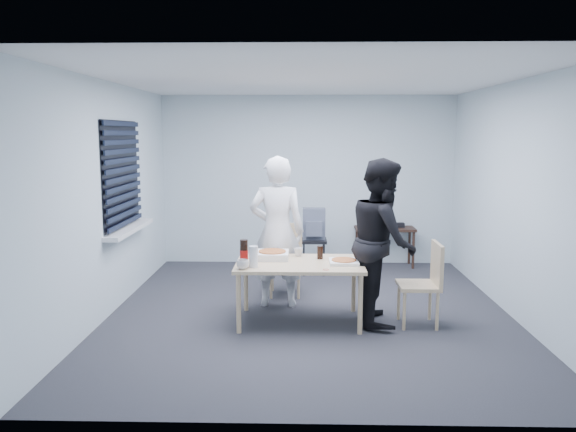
{
  "coord_description": "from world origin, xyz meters",
  "views": [
    {
      "loc": [
        -0.09,
        -6.19,
        2.03
      ],
      "look_at": [
        -0.25,
        0.1,
        1.1
      ],
      "focal_mm": 35.0,
      "sensor_mm": 36.0,
      "label": 1
    }
  ],
  "objects_px": {
    "person_black": "(382,241)",
    "mug_b": "(298,252)",
    "stool": "(314,247)",
    "chair_far": "(285,254)",
    "chair_right": "(427,278)",
    "dining_table": "(300,268)",
    "backpack": "(314,224)",
    "person_white": "(277,232)",
    "mug_a": "(243,264)",
    "soda_bottle": "(244,253)",
    "side_table": "(385,233)"
  },
  "relations": [
    {
      "from": "chair_far",
      "to": "mug_a",
      "type": "xyz_separation_m",
      "value": [
        -0.39,
        -1.42,
        0.2
      ]
    },
    {
      "from": "mug_a",
      "to": "soda_bottle",
      "type": "relative_size",
      "value": 0.44
    },
    {
      "from": "chair_right",
      "to": "side_table",
      "type": "relative_size",
      "value": 0.99
    },
    {
      "from": "backpack",
      "to": "stool",
      "type": "bearing_deg",
      "value": 97.15
    },
    {
      "from": "person_black",
      "to": "mug_b",
      "type": "height_order",
      "value": "person_black"
    },
    {
      "from": "dining_table",
      "to": "soda_bottle",
      "type": "height_order",
      "value": "soda_bottle"
    },
    {
      "from": "dining_table",
      "to": "soda_bottle",
      "type": "bearing_deg",
      "value": -163.13
    },
    {
      "from": "chair_right",
      "to": "person_black",
      "type": "height_order",
      "value": "person_black"
    },
    {
      "from": "chair_right",
      "to": "soda_bottle",
      "type": "xyz_separation_m",
      "value": [
        -1.92,
        -0.1,
        0.28
      ]
    },
    {
      "from": "person_white",
      "to": "mug_b",
      "type": "height_order",
      "value": "person_white"
    },
    {
      "from": "chair_far",
      "to": "mug_b",
      "type": "distance_m",
      "value": 0.83
    },
    {
      "from": "backpack",
      "to": "person_white",
      "type": "bearing_deg",
      "value": -100.04
    },
    {
      "from": "chair_far",
      "to": "side_table",
      "type": "distance_m",
      "value": 2.11
    },
    {
      "from": "dining_table",
      "to": "person_black",
      "type": "xyz_separation_m",
      "value": [
        0.88,
        0.04,
        0.29
      ]
    },
    {
      "from": "dining_table",
      "to": "chair_right",
      "type": "bearing_deg",
      "value": -3.15
    },
    {
      "from": "person_black",
      "to": "mug_a",
      "type": "bearing_deg",
      "value": 104.01
    },
    {
      "from": "side_table",
      "to": "backpack",
      "type": "distance_m",
      "value": 1.23
    },
    {
      "from": "chair_far",
      "to": "soda_bottle",
      "type": "bearing_deg",
      "value": -107.11
    },
    {
      "from": "mug_b",
      "to": "chair_far",
      "type": "bearing_deg",
      "value": 102.13
    },
    {
      "from": "person_black",
      "to": "mug_b",
      "type": "relative_size",
      "value": 17.7
    },
    {
      "from": "backpack",
      "to": "soda_bottle",
      "type": "xyz_separation_m",
      "value": [
        -0.77,
        -2.27,
        0.06
      ]
    },
    {
      "from": "side_table",
      "to": "soda_bottle",
      "type": "height_order",
      "value": "soda_bottle"
    },
    {
      "from": "mug_b",
      "to": "side_table",
      "type": "bearing_deg",
      "value": 60.48
    },
    {
      "from": "side_table",
      "to": "mug_a",
      "type": "relative_size",
      "value": 7.34
    },
    {
      "from": "mug_b",
      "to": "dining_table",
      "type": "bearing_deg",
      "value": -87.15
    },
    {
      "from": "mug_a",
      "to": "person_white",
      "type": "bearing_deg",
      "value": 71.34
    },
    {
      "from": "soda_bottle",
      "to": "chair_right",
      "type": "bearing_deg",
      "value": 3.02
    },
    {
      "from": "mug_a",
      "to": "soda_bottle",
      "type": "bearing_deg",
      "value": 90.0
    },
    {
      "from": "chair_right",
      "to": "person_white",
      "type": "relative_size",
      "value": 0.5
    },
    {
      "from": "stool",
      "to": "chair_far",
      "type": "bearing_deg",
      "value": -110.72
    },
    {
      "from": "chair_right",
      "to": "person_black",
      "type": "xyz_separation_m",
      "value": [
        -0.46,
        0.12,
        0.37
      ]
    },
    {
      "from": "chair_right",
      "to": "side_table",
      "type": "xyz_separation_m",
      "value": [
        -0.05,
        2.68,
        0.01
      ]
    },
    {
      "from": "chair_far",
      "to": "chair_right",
      "type": "distance_m",
      "value": 1.92
    },
    {
      "from": "chair_far",
      "to": "backpack",
      "type": "distance_m",
      "value": 1.09
    },
    {
      "from": "chair_far",
      "to": "mug_a",
      "type": "height_order",
      "value": "chair_far"
    },
    {
      "from": "person_black",
      "to": "mug_a",
      "type": "xyz_separation_m",
      "value": [
        -1.46,
        -0.36,
        -0.18
      ]
    },
    {
      "from": "person_white",
      "to": "backpack",
      "type": "xyz_separation_m",
      "value": [
        0.46,
        1.5,
        -0.16
      ]
    },
    {
      "from": "person_white",
      "to": "soda_bottle",
      "type": "distance_m",
      "value": 0.83
    },
    {
      "from": "backpack",
      "to": "mug_a",
      "type": "height_order",
      "value": "backpack"
    },
    {
      "from": "backpack",
      "to": "mug_b",
      "type": "xyz_separation_m",
      "value": [
        -0.21,
        -1.79,
        -0.02
      ]
    },
    {
      "from": "chair_right",
      "to": "stool",
      "type": "xyz_separation_m",
      "value": [
        -1.15,
        2.18,
        -0.11
      ]
    },
    {
      "from": "chair_right",
      "to": "stool",
      "type": "bearing_deg",
      "value": 117.75
    },
    {
      "from": "dining_table",
      "to": "chair_right",
      "type": "xyz_separation_m",
      "value": [
        1.34,
        -0.07,
        -0.09
      ]
    },
    {
      "from": "chair_far",
      "to": "soda_bottle",
      "type": "relative_size",
      "value": 3.22
    },
    {
      "from": "person_black",
      "to": "backpack",
      "type": "bearing_deg",
      "value": 18.56
    },
    {
      "from": "chair_right",
      "to": "person_black",
      "type": "relative_size",
      "value": 0.5
    },
    {
      "from": "mug_b",
      "to": "backpack",
      "type": "bearing_deg",
      "value": 83.27
    },
    {
      "from": "chair_far",
      "to": "stool",
      "type": "height_order",
      "value": "chair_far"
    },
    {
      "from": "person_white",
      "to": "side_table",
      "type": "xyz_separation_m",
      "value": [
        1.56,
        2.01,
        -0.36
      ]
    },
    {
      "from": "dining_table",
      "to": "mug_b",
      "type": "height_order",
      "value": "mug_b"
    }
  ]
}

